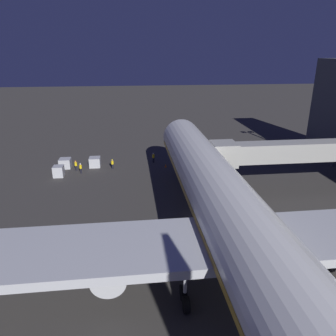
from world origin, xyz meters
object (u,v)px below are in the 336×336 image
at_px(baggage_container_near_belt, 59,171).
at_px(ground_crew_under_port_wing, 76,165).
at_px(airliner_at_gate, 246,241).
at_px(baggage_container_spare, 65,163).
at_px(jet_bridge, 281,152).
at_px(baggage_container_mid_row, 95,162).
at_px(ground_crew_by_belt_loader, 81,168).
at_px(traffic_cone_nose_starboard, 166,166).
at_px(ground_crew_marshaller_fwd, 153,157).
at_px(traffic_cone_nose_port, 192,165).
at_px(ground_crew_near_nose_gear, 112,164).

bearing_deg(baggage_container_near_belt, ground_crew_under_port_wing, -133.94).
relative_size(airliner_at_gate, baggage_container_spare, 34.34).
relative_size(jet_bridge, baggage_container_mid_row, 11.75).
bearing_deg(baggage_container_mid_row, baggage_container_near_belt, 37.36).
height_order(jet_bridge, baggage_container_spare, jet_bridge).
distance_m(ground_crew_by_belt_loader, ground_crew_under_port_wing, 1.68).
bearing_deg(traffic_cone_nose_starboard, baggage_container_mid_row, -8.25).
distance_m(baggage_container_mid_row, baggage_container_spare, 4.82).
distance_m(baggage_container_near_belt, baggage_container_mid_row, 6.44).
bearing_deg(jet_bridge, ground_crew_marshaller_fwd, -41.00).
bearing_deg(airliner_at_gate, jet_bridge, -121.14).
xyz_separation_m(baggage_container_spare, ground_crew_by_belt_loader, (-2.90, 2.94, 0.13)).
bearing_deg(traffic_cone_nose_port, baggage_container_near_belt, 5.94).
relative_size(jet_bridge, ground_crew_by_belt_loader, 13.35).
distance_m(airliner_at_gate, jet_bridge, 23.14).
height_order(baggage_container_near_belt, ground_crew_under_port_wing, ground_crew_under_port_wing).
xyz_separation_m(jet_bridge, traffic_cone_nose_starboard, (14.17, -11.30, -5.32)).
bearing_deg(ground_crew_near_nose_gear, baggage_container_near_belt, 17.04).
height_order(baggage_container_near_belt, baggage_container_spare, baggage_container_near_belt).
distance_m(ground_crew_under_port_wing, traffic_cone_nose_port, 18.97).
bearing_deg(baggage_container_mid_row, jet_bridge, 153.32).
height_order(ground_crew_marshaller_fwd, ground_crew_under_port_wing, ground_crew_marshaller_fwd).
height_order(ground_crew_by_belt_loader, ground_crew_under_port_wing, ground_crew_under_port_wing).
bearing_deg(airliner_at_gate, baggage_container_mid_row, -67.03).
xyz_separation_m(airliner_at_gate, ground_crew_under_port_wing, (16.76, -31.25, -4.59)).
bearing_deg(ground_crew_marshaller_fwd, airliner_at_gate, 96.83).
relative_size(baggage_container_spare, ground_crew_by_belt_loader, 1.13).
bearing_deg(baggage_container_spare, traffic_cone_nose_starboard, 174.18).
xyz_separation_m(ground_crew_near_nose_gear, ground_crew_by_belt_loader, (4.88, 1.52, 0.01)).
distance_m(baggage_container_spare, traffic_cone_nose_starboard, 16.62).
bearing_deg(jet_bridge, traffic_cone_nose_port, -49.17).
xyz_separation_m(ground_crew_near_nose_gear, ground_crew_under_port_wing, (5.81, 0.13, 0.03)).
bearing_deg(traffic_cone_nose_starboard, jet_bridge, 141.41).
bearing_deg(baggage_container_near_belt, jet_bridge, 163.64).
bearing_deg(traffic_cone_nose_starboard, ground_crew_under_port_wing, -0.54).
relative_size(ground_crew_near_nose_gear, ground_crew_under_port_wing, 0.97).
relative_size(ground_crew_near_nose_gear, traffic_cone_nose_port, 2.99).
bearing_deg(jet_bridge, baggage_container_mid_row, -26.68).
distance_m(ground_crew_under_port_wing, traffic_cone_nose_starboard, 14.57).
height_order(jet_bridge, traffic_cone_nose_starboard, jet_bridge).
relative_size(ground_crew_near_nose_gear, traffic_cone_nose_starboard, 2.99).
bearing_deg(ground_crew_under_port_wing, traffic_cone_nose_starboard, 179.46).
distance_m(ground_crew_near_nose_gear, traffic_cone_nose_starboard, 8.78).
distance_m(baggage_container_near_belt, ground_crew_under_port_wing, 3.26).
xyz_separation_m(baggage_container_near_belt, traffic_cone_nose_starboard, (-16.82, -2.21, -0.56)).
relative_size(baggage_container_mid_row, ground_crew_by_belt_loader, 1.14).
bearing_deg(jet_bridge, traffic_cone_nose_starboard, -38.59).
xyz_separation_m(ground_crew_near_nose_gear, ground_crew_marshaller_fwd, (-6.91, -2.34, 0.06)).
height_order(baggage_container_mid_row, ground_crew_near_nose_gear, ground_crew_near_nose_gear).
distance_m(baggage_container_near_belt, ground_crew_marshaller_fwd, 15.74).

